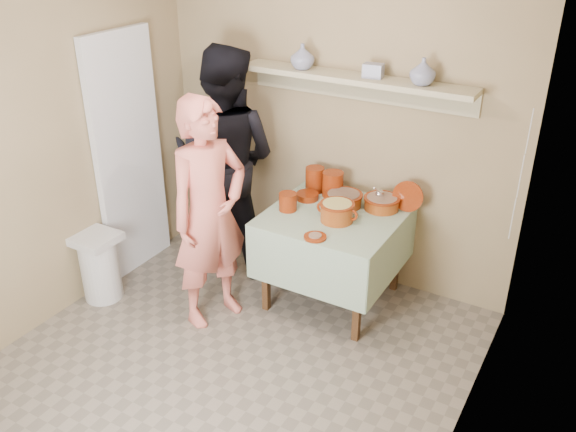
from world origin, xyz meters
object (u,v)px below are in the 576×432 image
Objects in this scene: person_helper at (225,161)px; serving_table at (334,228)px; cazuela_rice at (337,210)px; person_cook at (210,214)px; trash_bin at (100,266)px.

person_helper reaches higher than serving_table.
cazuela_rice is (0.06, -0.10, 0.20)m from serving_table.
serving_table is (0.69, 0.63, -0.22)m from person_cook.
person_helper is at bearing 45.65° from person_cook.
person_helper reaches higher than cazuela_rice.
person_helper is (-0.36, 0.71, 0.09)m from person_cook.
person_helper is 3.39× the size of trash_bin.
person_helper reaches higher than trash_bin.
trash_bin is at bearing 124.40° from person_cook.
person_cook reaches higher than serving_table.
cazuela_rice is 1.93m from trash_bin.
cazuela_rice reaches higher than trash_bin.
cazuela_rice is at bearing 161.54° from person_helper.
person_cook is 0.91× the size of person_helper.
trash_bin is (-1.60, -0.89, -0.36)m from serving_table.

